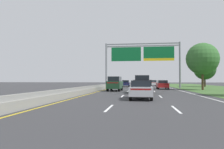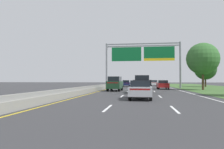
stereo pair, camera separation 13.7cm
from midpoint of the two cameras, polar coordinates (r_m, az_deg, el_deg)
ground_plane at (r=36.38m, az=7.77°, el=-4.03°), size 220.00×220.00×0.00m
lane_striping at (r=35.92m, az=7.77°, el=-4.06°), size 11.96×106.00×0.01m
median_barrier_concrete at (r=36.96m, az=-2.53°, el=-3.46°), size 0.60×110.00×0.85m
overhead_sign_gantry at (r=42.70m, az=8.15°, el=5.09°), size 15.06×0.42×9.17m
pickup_truck_black at (r=26.05m, az=8.05°, el=-2.66°), size 2.01×5.41×2.20m
car_white_right_lane_sedan at (r=59.67m, az=11.11°, el=-2.25°), size 1.90×4.43×1.57m
car_darkgreen_left_lane_suv at (r=31.02m, az=0.69°, el=-2.45°), size 2.02×4.75×2.11m
car_red_right_lane_sedan at (r=38.13m, az=13.44°, el=-2.66°), size 1.87×4.42×1.57m
car_navy_left_lane_sedan at (r=51.15m, az=3.67°, el=-2.40°), size 1.92×4.44×1.57m
car_silver_centre_lane_sedan at (r=17.93m, az=7.70°, el=-4.01°), size 1.88×4.42×1.57m
roadside_tree_mid at (r=36.97m, az=23.30°, el=3.94°), size 5.15×5.15×7.63m
roadside_tree_far at (r=54.36m, az=23.87°, el=1.36°), size 5.08×5.08×6.76m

